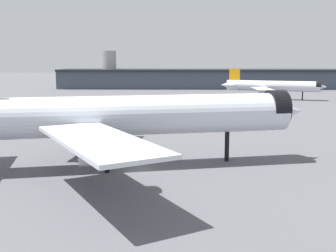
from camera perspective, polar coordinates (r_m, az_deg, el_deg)
name	(u,v)px	position (r m, az deg, el deg)	size (l,w,h in m)	color
ground	(140,170)	(69.11, -3.81, -5.99)	(900.00, 900.00, 0.00)	#56565B
airliner_near_gate	(120,117)	(69.96, -6.54, 1.29)	(65.70, 59.08, 19.33)	silver
airliner_far_taxiway	(272,86)	(190.57, 13.99, 5.30)	(44.53, 39.59, 13.21)	silver
terminal_building	(222,78)	(255.37, 7.35, 6.47)	(199.61, 32.40, 22.34)	#3D4756
service_truck_front	(16,129)	(104.33, -20.02, -0.43)	(5.65, 2.92, 3.00)	black
traffic_cone_near_nose	(216,132)	(102.22, 6.50, -0.85)	(0.45, 0.45, 0.56)	#F2600C
traffic_cone_wingtip	(120,127)	(109.25, -6.61, -0.17)	(0.55, 0.55, 0.69)	#F2600C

